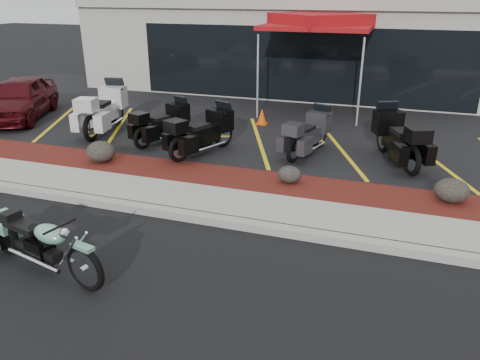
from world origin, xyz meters
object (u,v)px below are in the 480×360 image
(hero_cruiser, at_px, (85,262))
(parked_car, at_px, (19,98))
(touring_white, at_px, (116,101))
(traffic_cone, at_px, (262,116))
(popup_canopy, at_px, (319,23))

(hero_cruiser, height_order, parked_car, parked_car)
(touring_white, relative_size, parked_car, 0.64)
(traffic_cone, bearing_deg, popup_canopy, 62.49)
(parked_car, bearing_deg, traffic_cone, -9.07)
(popup_canopy, bearing_deg, hero_cruiser, -98.85)
(hero_cruiser, distance_m, parked_car, 10.30)
(parked_car, distance_m, popup_canopy, 9.85)
(touring_white, xyz_separation_m, popup_canopy, (5.36, 3.76, 2.14))
(hero_cruiser, height_order, popup_canopy, popup_canopy)
(touring_white, bearing_deg, traffic_cone, -80.19)
(hero_cruiser, xyz_separation_m, popup_canopy, (1.22, 11.15, 2.53))
(traffic_cone, relative_size, popup_canopy, 0.14)
(traffic_cone, height_order, popup_canopy, popup_canopy)
(parked_car, height_order, traffic_cone, parked_car)
(touring_white, distance_m, traffic_cone, 4.43)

